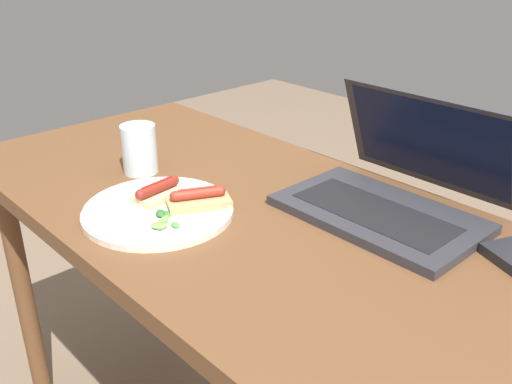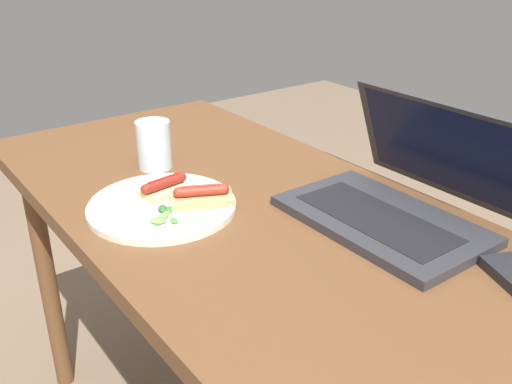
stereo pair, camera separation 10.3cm
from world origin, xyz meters
The scene contains 7 objects.
desk centered at (0.00, 0.00, 0.69)m, with size 1.46×0.65×0.78m.
laptop centered at (0.18, 0.19, 0.82)m, with size 0.37×0.30×0.22m.
plate centered at (-0.12, -0.14, 0.79)m, with size 0.29×0.29×0.02m.
sausage_toast_left centered at (-0.15, -0.12, 0.81)m, with size 0.07×0.11×0.04m.
sausage_toast_middle centered at (-0.08, -0.08, 0.80)m, with size 0.11×0.14×0.04m.
salad_pile centered at (-0.06, -0.17, 0.79)m, with size 0.08×0.07×0.01m.
drinking_glass centered at (-0.32, -0.05, 0.83)m, with size 0.08×0.08×0.11m.
Camera 1 is at (0.72, -0.66, 1.27)m, focal length 40.00 mm.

